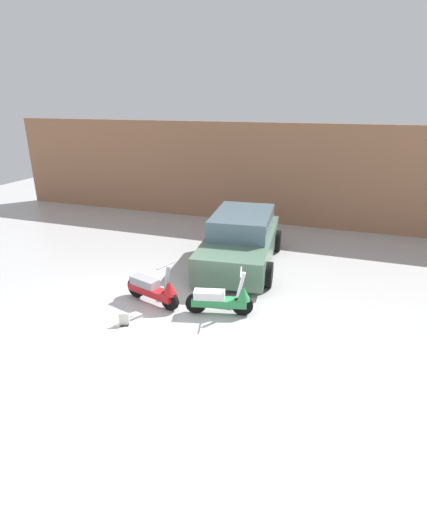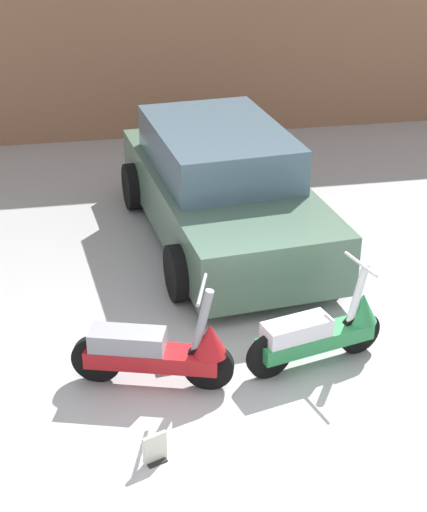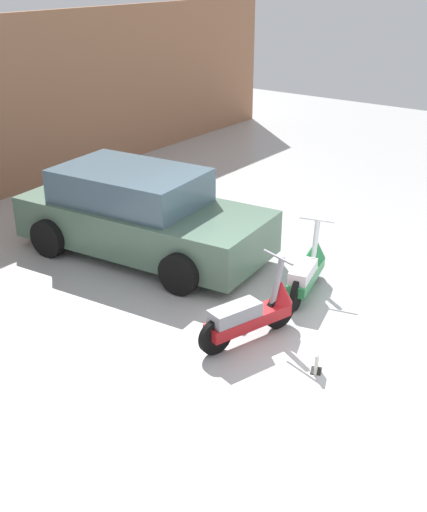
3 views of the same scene
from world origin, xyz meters
name	(u,v)px [view 3 (image 3 of 3)]	position (x,y,z in m)	size (l,w,h in m)	color
ground_plane	(341,345)	(0.00, 0.00, 0.00)	(28.00, 28.00, 0.00)	#B2B2B2
scooter_front_left	(253,313)	(-0.53, 0.98, 0.36)	(1.43, 0.70, 1.03)	black
scooter_front_right	(308,269)	(0.99, 1.05, 0.35)	(1.38, 0.62, 0.98)	black
car_rear_left	(141,214)	(0.60, 3.86, 0.65)	(2.26, 4.18, 1.37)	#51705B
placard_near_left_scooter	(317,363)	(-0.69, -0.02, 0.11)	(0.20, 0.17, 0.26)	black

